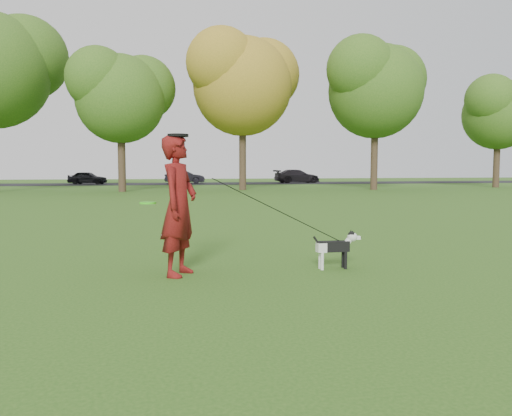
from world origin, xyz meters
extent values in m
plane|color=#285116|center=(0.00, 0.00, 0.00)|extent=(120.00, 120.00, 0.00)
cube|color=black|center=(0.00, 40.00, 0.01)|extent=(120.00, 7.00, 0.02)
imported|color=#550D0C|center=(-1.29, -0.28, 1.02)|extent=(0.76, 0.88, 2.04)
cube|color=black|center=(1.06, -0.28, 0.35)|extent=(0.50, 0.15, 0.16)
cube|color=silver|center=(0.87, -0.28, 0.34)|extent=(0.14, 0.16, 0.15)
cylinder|color=silver|center=(0.87, -0.33, 0.14)|extent=(0.05, 0.05, 0.27)
cylinder|color=silver|center=(0.87, -0.23, 0.14)|extent=(0.05, 0.05, 0.27)
cylinder|color=black|center=(1.25, -0.33, 0.14)|extent=(0.05, 0.05, 0.27)
cylinder|color=black|center=(1.25, -0.23, 0.14)|extent=(0.05, 0.05, 0.27)
cylinder|color=silver|center=(1.28, -0.28, 0.39)|extent=(0.16, 0.10, 0.17)
sphere|color=silver|center=(1.37, -0.28, 0.49)|extent=(0.15, 0.15, 0.15)
sphere|color=black|center=(1.36, -0.28, 0.52)|extent=(0.12, 0.12, 0.12)
cube|color=silver|center=(1.45, -0.28, 0.48)|extent=(0.10, 0.06, 0.05)
sphere|color=black|center=(1.51, -0.28, 0.48)|extent=(0.03, 0.03, 0.03)
cone|color=black|center=(1.36, -0.32, 0.57)|extent=(0.05, 0.05, 0.06)
cone|color=black|center=(1.36, -0.24, 0.57)|extent=(0.05, 0.05, 0.06)
cylinder|color=black|center=(0.82, -0.28, 0.41)|extent=(0.17, 0.03, 0.23)
cylinder|color=black|center=(1.23, -0.28, 0.40)|extent=(0.11, 0.11, 0.02)
imported|color=black|center=(-8.14, 40.00, 0.60)|extent=(3.65, 2.10, 1.17)
imported|color=black|center=(0.67, 40.00, 0.63)|extent=(3.84, 1.69, 1.23)
imported|color=black|center=(11.63, 40.00, 0.68)|extent=(4.69, 2.28, 1.31)
cylinder|color=#3DDC1B|center=(-1.73, -0.43, 1.07)|extent=(0.23, 0.23, 0.02)
cylinder|color=black|center=(-1.29, -0.28, 2.03)|extent=(0.30, 0.30, 0.04)
cylinder|color=#38281C|center=(-4.00, 25.50, 2.10)|extent=(0.48, 0.48, 4.20)
sphere|color=#426B1E|center=(-4.00, 25.50, 6.44)|extent=(5.60, 5.60, 5.60)
cylinder|color=#38281C|center=(4.00, 26.50, 2.52)|extent=(0.48, 0.48, 5.04)
sphere|color=#A58426|center=(4.00, 26.50, 7.73)|extent=(6.72, 6.72, 6.72)
cylinder|color=#38281C|center=(13.00, 25.00, 2.42)|extent=(0.48, 0.48, 4.83)
sphere|color=#426B1E|center=(13.00, 25.00, 7.41)|extent=(6.44, 6.44, 6.44)
cylinder|color=#38281C|center=(24.00, 27.00, 1.99)|extent=(0.48, 0.48, 3.99)
sphere|color=#426B1E|center=(24.00, 27.00, 6.12)|extent=(5.32, 5.32, 5.32)
camera|label=1|loc=(-1.54, -7.55, 1.58)|focal=35.00mm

